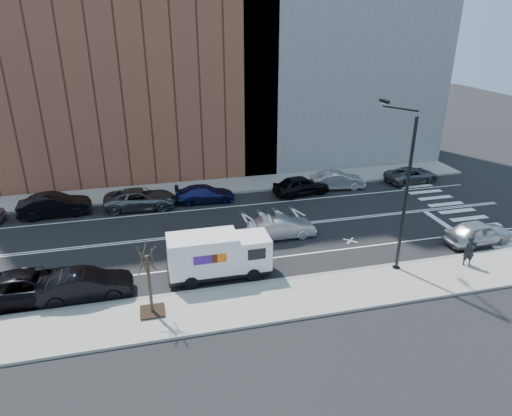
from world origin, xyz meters
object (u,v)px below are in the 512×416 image
fedex_van (218,255)px  far_parked_b (55,205)px  near_parked_front (478,233)px  pedestrian (469,251)px  driving_sedan (281,227)px

fedex_van → far_parked_b: size_ratio=1.15×
fedex_van → near_parked_front: (17.02, -0.05, -0.61)m
fedex_van → far_parked_b: bearing=132.1°
fedex_van → pedestrian: fedex_van is taller
pedestrian → fedex_van: bearing=-176.3°
far_parked_b → near_parked_front: far_parked_b is taller
driving_sedan → near_parked_front: (12.13, -3.94, 0.04)m
far_parked_b → pedestrian: (24.70, -13.90, 0.25)m
pedestrian → driving_sedan: bearing=159.7°
fedex_van → driving_sedan: 6.28m
fedex_van → near_parked_front: fedex_van is taller
driving_sedan → pedestrian: (9.51, -6.41, 0.35)m
driving_sedan → pedestrian: 11.47m
driving_sedan → far_parked_b: bearing=62.9°
far_parked_b → pedestrian: pedestrian is taller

